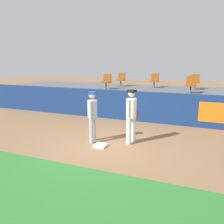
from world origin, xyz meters
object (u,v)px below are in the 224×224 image
seat_front_left (107,81)px  seat_back_left (121,79)px  first_base (100,145)px  seat_front_right (191,84)px  seat_back_right (195,81)px  seat_back_center (155,80)px  player_fielder_home (132,113)px  player_runner_visitor (92,113)px

seat_front_left → seat_back_left: bearing=83.8°
first_base → seat_front_left: size_ratio=0.48×
seat_front_right → seat_back_left: size_ratio=1.00×
seat_back_right → seat_front_right: (-0.06, -1.80, 0.00)m
seat_front_left → seat_front_right: size_ratio=1.00×
seat_back_center → first_base: bearing=-91.1°
seat_back_right → first_base: bearing=-108.8°
first_base → player_fielder_home: (0.83, 0.77, 1.05)m
player_runner_visitor → seat_back_right: (2.89, 6.80, 0.71)m
player_runner_visitor → seat_back_center: bearing=162.9°
player_fielder_home → seat_front_right: 4.87m
seat_back_right → seat_front_right: 1.80m
player_fielder_home → seat_front_right: size_ratio=2.24×
player_fielder_home → seat_front_right: seat_front_right is taller
seat_back_center → player_runner_visitor: bearing=-95.1°
seat_back_right → seat_back_left: same height
player_runner_visitor → seat_front_left: seat_front_left is taller
player_fielder_home → seat_back_right: bearing=177.2°
seat_back_center → seat_back_left: same height
first_base → player_fielder_home: player_fielder_home is taller
seat_front_left → seat_back_left: 1.81m
player_fielder_home → seat_back_left: size_ratio=2.24×
player_runner_visitor → first_base: bearing=41.7°
seat_back_left → seat_front_right: bearing=-22.5°
seat_back_left → seat_front_left: bearing=-96.2°
player_fielder_home → seat_back_center: bearing=-162.6°
first_base → seat_front_left: 6.01m
player_runner_visitor → seat_front_right: (2.83, 5.00, 0.71)m
player_fielder_home → seat_back_left: (-2.80, 6.37, 0.67)m
first_base → seat_back_left: bearing=105.5°
seat_back_left → seat_back_center: bearing=0.0°
player_runner_visitor → seat_back_center: 6.86m
first_base → player_runner_visitor: player_runner_visitor is taller
seat_front_left → seat_back_right: same height
seat_back_right → seat_back_center: size_ratio=1.00×
first_base → seat_front_right: bearing=66.1°
seat_front_right → player_runner_visitor: bearing=-119.5°
seat_front_left → seat_front_right: 4.53m
player_fielder_home → seat_back_left: seat_back_left is taller
first_base → seat_back_left: 7.60m
first_base → seat_front_left: seat_front_left is taller
seat_front_left → seat_back_right: bearing=21.4°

